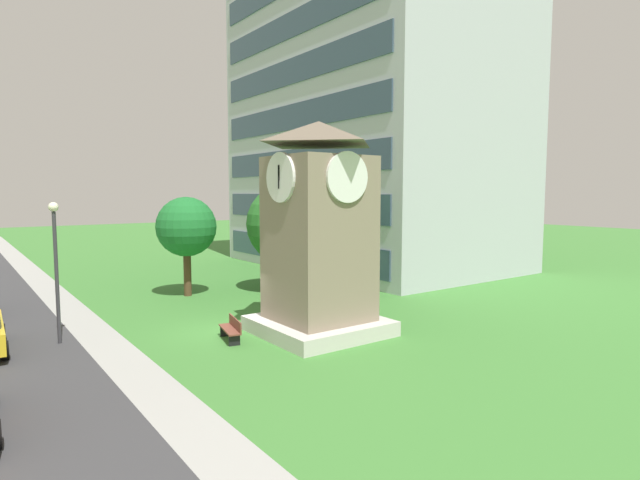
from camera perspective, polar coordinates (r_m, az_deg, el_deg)
The scene contains 8 objects.
ground_plane at distance 22.11m, azimuth -11.02°, elevation -9.98°, with size 160.00×160.00×0.00m, color #3D7A33.
kerb_strip at distance 20.74m, azimuth -22.16°, elevation -11.31°, with size 120.00×1.60×0.01m, color #9E9E99.
office_building at distance 42.19m, azimuth 5.66°, elevation 17.05°, with size 21.53×14.40×28.80m.
clock_tower at distance 20.81m, azimuth -0.13°, elevation -0.19°, with size 4.75×4.75×8.64m.
park_bench at distance 20.62m, azimuth -9.87°, elevation -9.76°, with size 1.86×0.86×0.88m.
street_lamp at distance 21.85m, azimuth -27.42°, elevation -1.56°, with size 0.36×0.36×5.44m.
tree_by_building at distance 29.42m, azimuth -14.70°, elevation 1.39°, with size 3.33×3.33×5.57m.
tree_near_tower at distance 29.99m, azimuth -3.77°, elevation 1.77°, with size 4.69×4.69×6.31m.
Camera 1 is at (19.37, -8.96, 5.79)m, focal length 28.66 mm.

